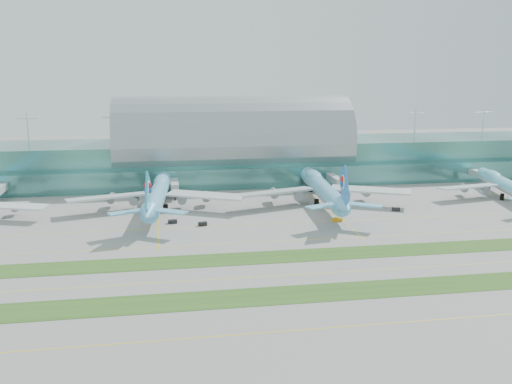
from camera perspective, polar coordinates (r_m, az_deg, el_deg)
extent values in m
plane|color=gray|center=(174.62, 2.99, -6.66)|extent=(700.00, 700.00, 0.00)
cube|color=#3D7A75|center=(297.15, -2.38, 3.20)|extent=(340.00, 42.00, 20.00)
cube|color=#3D7A75|center=(274.56, -1.75, 1.40)|extent=(340.00, 8.00, 10.00)
ellipsoid|color=#9EA5A8|center=(295.76, -2.40, 5.12)|extent=(340.00, 46.20, 16.17)
cylinder|color=white|center=(294.88, -2.41, 6.66)|extent=(0.80, 0.80, 16.00)
cube|color=#B2B7B7|center=(270.49, -24.26, 0.26)|extent=(3.50, 22.00, 3.00)
cube|color=#B2B7B7|center=(261.34, -8.17, 0.84)|extent=(3.50, 22.00, 3.00)
cylinder|color=black|center=(252.27, -8.09, -0.38)|extent=(1.00, 1.00, 4.00)
cube|color=#B2B7B7|center=(273.28, 7.75, 1.35)|extent=(3.50, 22.00, 3.00)
cylinder|color=black|center=(264.62, 8.36, 0.20)|extent=(1.00, 1.00, 4.00)
cube|color=#B2B7B7|center=(303.83, 21.40, 1.71)|extent=(3.50, 22.00, 3.00)
cylinder|color=black|center=(296.07, 22.32, 0.69)|extent=(1.00, 1.00, 4.00)
cube|color=#2D591E|center=(149.13, 5.33, -10.06)|extent=(420.00, 12.00, 0.08)
cube|color=#2D591E|center=(176.46, 2.85, -6.44)|extent=(420.00, 12.00, 0.08)
cube|color=yellow|center=(131.58, 7.60, -13.30)|extent=(420.00, 0.35, 0.01)
cube|color=yellow|center=(161.78, 4.06, -8.24)|extent=(420.00, 0.35, 0.01)
cube|color=yellow|center=(191.37, 1.83, -4.95)|extent=(420.00, 0.35, 0.01)
cube|color=yellow|center=(212.12, 0.67, -3.22)|extent=(420.00, 0.35, 0.01)
cube|color=white|center=(236.41, -23.19, -1.30)|extent=(28.45, 15.57, 1.13)
cylinder|color=#96999E|center=(242.42, -23.91, -1.52)|extent=(3.40, 5.24, 3.14)
cylinder|color=#6EC4F2|center=(235.36, -9.79, -0.19)|extent=(12.52, 67.75, 6.74)
ellipsoid|color=#6EC4F2|center=(253.40, -9.43, 1.13)|extent=(8.15, 20.97, 4.80)
cone|color=#6EC4F2|center=(270.82, -9.11, 1.45)|extent=(7.18, 6.00, 6.74)
cone|color=#6EC4F2|center=(198.20, -10.77, -2.17)|extent=(7.22, 10.30, 6.40)
cube|color=silver|center=(235.99, -14.57, -0.48)|extent=(33.59, 17.40, 1.33)
cylinder|color=gray|center=(241.33, -13.16, -0.69)|extent=(4.20, 6.28, 3.70)
cube|color=silver|center=(232.31, -5.02, -0.33)|extent=(32.79, 22.08, 1.33)
cylinder|color=gray|center=(238.63, -6.18, -0.58)|extent=(4.20, 6.28, 3.70)
cube|color=#2EA6CF|center=(198.75, -10.78, -0.11)|extent=(1.88, 14.29, 15.67)
cylinder|color=white|center=(199.48, -10.77, 0.42)|extent=(1.42, 5.28, 5.22)
cylinder|color=black|center=(261.35, -9.26, -0.06)|extent=(1.96, 1.96, 3.26)
cylinder|color=black|center=(232.59, -10.64, -1.64)|extent=(1.96, 1.96, 3.26)
cylinder|color=black|center=(231.97, -9.04, -1.61)|extent=(1.96, 1.96, 3.26)
cylinder|color=#6DC6F0|center=(242.74, 6.67, 0.33)|extent=(11.89, 69.53, 6.92)
ellipsoid|color=#6DC6F0|center=(261.00, 5.81, 1.61)|extent=(8.08, 21.46, 4.93)
cone|color=#6DC6F0|center=(278.64, 5.10, 1.90)|extent=(7.31, 6.07, 6.92)
cone|color=#6DC6F0|center=(205.34, 8.92, -1.54)|extent=(7.28, 10.50, 6.58)
cube|color=silver|center=(237.34, 2.03, 0.02)|extent=(34.46, 18.28, 1.36)
cylinder|color=#9B9EA3|center=(244.35, 3.01, -0.20)|extent=(4.23, 6.40, 3.80)
cube|color=silver|center=(245.66, 11.37, 0.20)|extent=(33.77, 22.30, 1.36)
cylinder|color=#9B9EA3|center=(250.44, 9.85, -0.06)|extent=(4.23, 6.40, 3.80)
cube|color=#3281E0|center=(205.92, 8.83, 0.51)|extent=(1.73, 14.68, 16.09)
cylinder|color=white|center=(206.66, 8.78, 1.02)|extent=(1.39, 5.42, 5.36)
cylinder|color=black|center=(269.02, 5.50, 0.40)|extent=(2.01, 2.01, 3.35)
cylinder|color=black|center=(238.92, 6.08, -1.11)|extent=(2.01, 2.01, 3.35)
cylinder|color=black|center=(240.32, 7.64, -1.08)|extent=(2.01, 2.01, 3.35)
cylinder|color=#71DBFA|center=(276.51, 23.74, 0.62)|extent=(17.63, 59.26, 5.93)
ellipsoid|color=#71DBFA|center=(291.43, 22.59, 1.59)|extent=(9.11, 18.78, 4.22)
cone|color=#71DBFA|center=(305.88, 21.58, 1.82)|extent=(6.76, 5.87, 5.93)
cube|color=silver|center=(268.91, 20.47, 0.50)|extent=(29.51, 12.30, 1.17)
cylinder|color=gray|center=(275.46, 20.95, 0.30)|extent=(4.23, 5.80, 3.25)
cylinder|color=black|center=(297.95, 22.10, 0.66)|extent=(1.72, 1.72, 2.87)
cylinder|color=black|center=(272.83, 23.39, -0.44)|extent=(1.72, 1.72, 2.87)
cube|color=black|center=(215.33, -8.34, -2.93)|extent=(3.41, 1.90, 1.35)
cube|color=black|center=(210.71, -5.36, -3.18)|extent=(3.37, 2.17, 1.40)
cube|color=orange|center=(217.79, 8.13, -2.76)|extent=(3.73, 1.93, 1.30)
cube|color=black|center=(237.96, 13.82, -1.70)|extent=(3.67, 2.64, 1.43)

